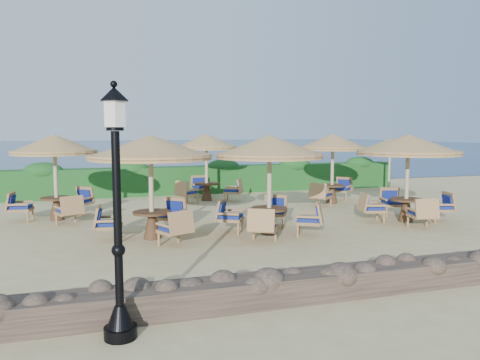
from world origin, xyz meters
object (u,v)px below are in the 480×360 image
(cafe_set_4, at_px, (206,155))
(cafe_set_3, at_px, (55,160))
(cafe_set_5, at_px, (333,152))
(cafe_set_1, at_px, (269,165))
(extra_parasol, at_px, (390,144))
(cafe_set_0, at_px, (151,162))
(cafe_set_2, at_px, (408,160))
(lamp_post, at_px, (118,224))

(cafe_set_4, bearing_deg, cafe_set_3, -154.78)
(cafe_set_5, bearing_deg, cafe_set_1, -134.45)
(extra_parasol, xyz_separation_m, cafe_set_4, (-8.62, -0.29, -0.37))
(cafe_set_0, xyz_separation_m, cafe_set_5, (7.30, 3.95, -0.02))
(cafe_set_5, bearing_deg, extra_parasol, 29.17)
(extra_parasol, bearing_deg, cafe_set_1, -141.70)
(cafe_set_1, height_order, cafe_set_3, same)
(cafe_set_3, distance_m, cafe_set_4, 5.94)
(cafe_set_4, bearing_deg, cafe_set_2, -51.56)
(cafe_set_4, distance_m, cafe_set_5, 4.88)
(cafe_set_3, bearing_deg, extra_parasol, 11.41)
(cafe_set_3, bearing_deg, lamp_post, -81.38)
(cafe_set_5, bearing_deg, cafe_set_0, -151.61)
(cafe_set_1, xyz_separation_m, cafe_set_3, (-5.57, 3.83, 0.01))
(cafe_set_1, distance_m, cafe_set_5, 6.04)
(extra_parasol, bearing_deg, cafe_set_4, -178.05)
(lamp_post, bearing_deg, cafe_set_3, 98.62)
(cafe_set_3, bearing_deg, cafe_set_4, 25.22)
(cafe_set_3, relative_size, cafe_set_4, 0.99)
(lamp_post, height_order, extra_parasol, lamp_post)
(cafe_set_2, xyz_separation_m, cafe_set_5, (-0.35, 3.98, 0.08))
(cafe_set_0, height_order, cafe_set_5, same)
(cafe_set_0, bearing_deg, cafe_set_1, -6.83)
(cafe_set_1, height_order, cafe_set_5, same)
(cafe_set_0, height_order, cafe_set_4, same)
(cafe_set_2, relative_size, cafe_set_5, 1.16)
(extra_parasol, relative_size, cafe_set_3, 0.88)
(cafe_set_0, distance_m, cafe_set_1, 3.09)
(cafe_set_1, bearing_deg, cafe_set_2, 4.15)
(cafe_set_2, height_order, cafe_set_3, same)
(cafe_set_5, bearing_deg, lamp_post, -131.04)
(lamp_post, distance_m, cafe_set_3, 9.29)
(cafe_set_4, bearing_deg, extra_parasol, 1.95)
(cafe_set_3, bearing_deg, cafe_set_0, -54.13)
(extra_parasol, xyz_separation_m, cafe_set_2, (-3.84, -6.32, -0.28))
(extra_parasol, relative_size, cafe_set_5, 0.91)
(lamp_post, height_order, cafe_set_4, lamp_post)
(lamp_post, xyz_separation_m, extra_parasol, (12.60, 12.00, 0.62))
(cafe_set_0, height_order, cafe_set_2, same)
(extra_parasol, height_order, cafe_set_1, cafe_set_1)
(extra_parasol, relative_size, cafe_set_1, 0.84)
(cafe_set_3, bearing_deg, cafe_set_2, -18.99)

